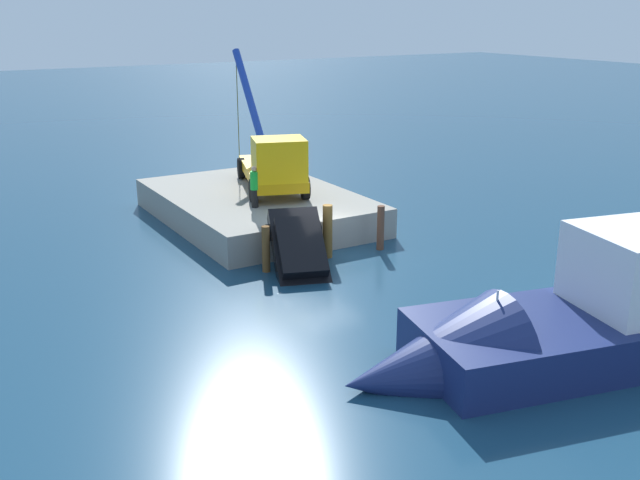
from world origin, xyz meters
name	(u,v)px	position (x,y,z in m)	size (l,w,h in m)	color
ground	(324,257)	(0.00, 0.00, 0.00)	(200.00, 200.00, 0.00)	navy
dock	(257,207)	(-5.94, 0.00, 0.63)	(10.87, 7.64, 1.27)	gray
crane_truck	(273,163)	(-5.65, 0.73, 2.60)	(8.85, 4.23, 6.00)	orange
dock_worker	(254,187)	(-3.74, -1.13, 2.15)	(0.34, 0.34, 1.74)	black
salvaged_car	(301,257)	(1.12, -1.68, 0.62)	(4.28, 3.10, 3.13)	black
moored_yacht	(572,338)	(10.73, 1.44, 0.59)	(7.02, 15.51, 6.34)	navy
piling_near	(266,249)	(0.32, -2.67, 0.86)	(0.29, 0.29, 1.72)	brown
piling_mid	(328,231)	(0.09, 0.08, 1.04)	(0.37, 0.37, 2.08)	brown
piling_far	(381,228)	(0.35, 2.38, 0.89)	(0.29, 0.29, 1.79)	brown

